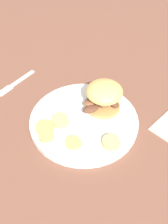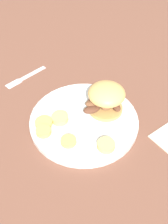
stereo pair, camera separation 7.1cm
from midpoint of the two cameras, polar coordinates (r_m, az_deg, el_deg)
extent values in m
plane|color=brown|center=(0.74, 2.74, -2.47)|extent=(4.00, 4.00, 0.00)
cylinder|color=silver|center=(0.74, 2.76, -2.03)|extent=(0.30, 0.30, 0.02)
torus|color=silver|center=(0.73, 2.78, -1.67)|extent=(0.30, 0.30, 0.01)
cylinder|color=tan|center=(0.76, 7.32, 0.77)|extent=(0.10, 0.10, 0.01)
ellipsoid|color=#563323|center=(0.72, 4.66, 0.27)|extent=(0.03, 0.05, 0.02)
ellipsoid|color=brown|center=(0.74, 4.44, 1.93)|extent=(0.04, 0.04, 0.02)
ellipsoid|color=brown|center=(0.78, 7.96, 4.12)|extent=(0.04, 0.05, 0.02)
ellipsoid|color=brown|center=(0.74, 7.85, 1.43)|extent=(0.05, 0.05, 0.02)
ellipsoid|color=brown|center=(0.73, 4.51, 1.69)|extent=(0.04, 0.04, 0.01)
ellipsoid|color=#563323|center=(0.74, 9.83, 0.83)|extent=(0.03, 0.03, 0.02)
ellipsoid|color=tan|center=(0.72, 7.72, 3.92)|extent=(0.10, 0.10, 0.05)
cylinder|color=tan|center=(0.72, -5.98, -2.46)|extent=(0.05, 0.05, 0.01)
cylinder|color=#DBB766|center=(0.67, 7.81, -7.37)|extent=(0.05, 0.05, 0.01)
cylinder|color=#DBB766|center=(0.72, -2.46, -1.48)|extent=(0.05, 0.05, 0.02)
cylinder|color=tan|center=(0.67, -0.36, -6.54)|extent=(0.04, 0.04, 0.01)
cylinder|color=tan|center=(0.69, -5.91, -4.32)|extent=(0.04, 0.04, 0.01)
cube|color=silver|center=(0.92, -8.94, 8.25)|extent=(0.04, 0.10, 0.00)
cube|color=silver|center=(0.89, -12.86, 5.95)|extent=(0.04, 0.06, 0.00)
camera|label=1|loc=(0.04, -87.13, 2.96)|focal=42.00mm
camera|label=2|loc=(0.04, 92.87, -2.96)|focal=42.00mm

